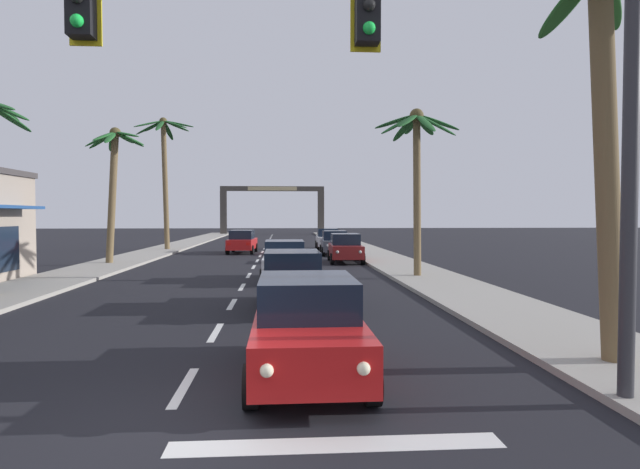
# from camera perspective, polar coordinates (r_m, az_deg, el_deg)

# --- Properties ---
(ground_plane) EXTENTS (220.00, 220.00, 0.00)m
(ground_plane) POSITION_cam_1_polar(r_m,az_deg,el_deg) (7.45, -16.95, -19.49)
(ground_plane) COLOR black
(sidewalk_right) EXTENTS (3.20, 110.00, 0.14)m
(sidewalk_right) POSITION_cam_1_polar(r_m,az_deg,el_deg) (27.60, 9.08, -3.52)
(sidewalk_right) COLOR #9E998E
(sidewalk_right) RESTS_ON ground
(sidewalk_left) EXTENTS (3.20, 110.00, 0.14)m
(sidewalk_left) POSITION_cam_1_polar(r_m,az_deg,el_deg) (28.48, -23.24, -3.48)
(sidewalk_left) COLOR #9E998E
(sidewalk_left) RESTS_ON ground
(lane_markings) EXTENTS (4.28, 88.66, 0.01)m
(lane_markings) POSITION_cam_1_polar(r_m,az_deg,el_deg) (27.24, -6.40, -3.71)
(lane_markings) COLOR silver
(lane_markings) RESTS_ON ground
(traffic_signal_mast) EXTENTS (11.36, 0.41, 6.97)m
(traffic_signal_mast) POSITION_cam_1_polar(r_m,az_deg,el_deg) (7.60, 6.09, 19.02)
(traffic_signal_mast) COLOR #2D2D33
(traffic_signal_mast) RESTS_ON ground
(sedan_lead_at_stop_bar) EXTENTS (1.96, 4.45, 1.68)m
(sedan_lead_at_stop_bar) POSITION_cam_1_polar(r_m,az_deg,el_deg) (9.08, -1.40, -9.86)
(sedan_lead_at_stop_bar) COLOR red
(sedan_lead_at_stop_bar) RESTS_ON ground
(sedan_third_in_queue) EXTENTS (1.98, 4.46, 1.68)m
(sedan_third_in_queue) POSITION_cam_1_polar(r_m,az_deg,el_deg) (15.68, -3.01, -4.83)
(sedan_third_in_queue) COLOR black
(sedan_third_in_queue) RESTS_ON ground
(sedan_fifth_in_queue) EXTENTS (1.95, 4.45, 1.68)m
(sedan_fifth_in_queue) POSITION_cam_1_polar(r_m,az_deg,el_deg) (22.33, -3.84, -2.78)
(sedan_fifth_in_queue) COLOR silver
(sedan_fifth_in_queue) RESTS_ON ground
(sedan_oncoming_far) EXTENTS (2.12, 4.52, 1.68)m
(sedan_oncoming_far) POSITION_cam_1_polar(r_m,az_deg,el_deg) (38.95, -8.39, -0.74)
(sedan_oncoming_far) COLOR red
(sedan_oncoming_far) RESTS_ON ground
(sedan_parked_nearest_kerb) EXTENTS (2.03, 4.48, 1.68)m
(sedan_parked_nearest_kerb) POSITION_cam_1_polar(r_m,az_deg,el_deg) (43.17, 0.83, -0.45)
(sedan_parked_nearest_kerb) COLOR silver
(sedan_parked_nearest_kerb) RESTS_ON ground
(sedan_parked_mid_kerb) EXTENTS (2.06, 4.49, 1.68)m
(sedan_parked_mid_kerb) POSITION_cam_1_polar(r_m,az_deg,el_deg) (30.93, 2.75, -1.44)
(sedan_parked_mid_kerb) COLOR maroon
(sedan_parked_mid_kerb) RESTS_ON ground
(sedan_parked_far_kerb) EXTENTS (2.04, 4.49, 1.68)m
(sedan_parked_far_kerb) POSITION_cam_1_polar(r_m,az_deg,el_deg) (36.95, 1.57, -0.87)
(sedan_parked_far_kerb) COLOR #4C515B
(sedan_parked_far_kerb) RESTS_ON ground
(palm_left_third) EXTENTS (3.24, 3.33, 7.58)m
(palm_left_third) POSITION_cam_1_polar(r_m,az_deg,el_deg) (31.34, -21.33, 6.67)
(palm_left_third) COLOR brown
(palm_left_third) RESTS_ON ground
(palm_left_farthest) EXTENTS (4.71, 4.46, 10.34)m
(palm_left_farthest) POSITION_cam_1_polar(r_m,az_deg,el_deg) (43.13, -16.42, 7.91)
(palm_left_farthest) COLOR brown
(palm_left_farthest) RESTS_ON ground
(palm_right_nearest) EXTENTS (3.43, 3.43, 7.35)m
(palm_right_nearest) POSITION_cam_1_polar(r_m,az_deg,el_deg) (10.79, 28.24, 14.15)
(palm_right_nearest) COLOR brown
(palm_right_nearest) RESTS_ON ground
(palm_right_second) EXTENTS (3.67, 3.71, 7.34)m
(palm_right_second) POSITION_cam_1_polar(r_m,az_deg,el_deg) (23.46, 10.34, 8.93)
(palm_right_second) COLOR brown
(palm_right_second) RESTS_ON ground
(town_gateway_arch) EXTENTS (15.09, 0.90, 7.03)m
(town_gateway_arch) POSITION_cam_1_polar(r_m,az_deg,el_deg) (77.54, -5.15, 3.37)
(town_gateway_arch) COLOR #423D38
(town_gateway_arch) RESTS_ON ground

